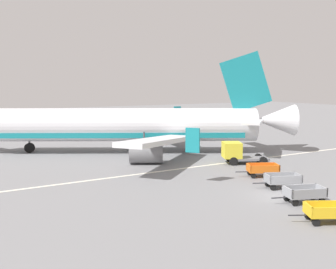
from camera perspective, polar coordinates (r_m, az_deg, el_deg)
name	(u,v)px	position (r m, az deg, el deg)	size (l,w,h in m)	color
ground_plane	(283,196)	(29.53, 15.72, -8.33)	(220.00, 220.00, 0.00)	slate
apron_stripe	(189,168)	(37.95, 3.01, -4.64)	(120.00, 0.36, 0.01)	silver
airplane	(132,126)	(46.05, -5.09, 1.26)	(34.15, 28.46, 11.34)	silver
baggage_cart_nearest	(329,212)	(24.87, 21.53, -10.05)	(3.45, 2.45, 1.07)	gold
baggage_cart_second_in_row	(304,194)	(28.28, 18.49, -7.86)	(3.59, 2.17, 1.07)	gray
baggage_cart_third_in_row	(283,180)	(31.65, 15.71, -6.17)	(3.54, 2.31, 1.07)	gray
baggage_cart_fourth_in_row	(263,170)	(35.08, 13.08, -4.80)	(3.50, 2.39, 1.07)	orange
service_truck_beside_carts	(237,152)	(40.18, 9.57, -2.48)	(4.75, 3.74, 2.10)	slate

